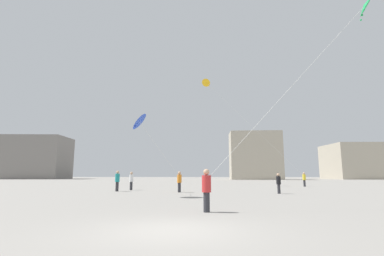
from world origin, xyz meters
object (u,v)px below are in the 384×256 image
at_px(person_in_yellow, 304,179).
at_px(kite_cobalt_diamond, 139,121).
at_px(building_centre_hall, 255,156).
at_px(kite_amber_diamond, 207,83).
at_px(building_right_hall, 362,162).
at_px(person_in_black, 279,182).
at_px(building_left_hall, 34,158).
at_px(person_in_white, 131,180).
at_px(person_in_red, 206,188).
at_px(kite_emerald_diamond, 364,6).
at_px(person_in_orange, 179,181).
at_px(person_in_teal, 117,180).

bearing_deg(person_in_yellow, kite_cobalt_diamond, -144.73).
bearing_deg(building_centre_hall, kite_amber_diamond, -108.11).
bearing_deg(building_right_hall, kite_amber_diamond, -133.03).
relative_size(person_in_black, person_in_yellow, 0.90).
distance_m(person_in_black, kite_amber_diamond, 21.25).
xyz_separation_m(kite_cobalt_diamond, building_centre_hall, (20.59, 65.80, 1.68)).
bearing_deg(kite_cobalt_diamond, building_right_hall, 52.64).
xyz_separation_m(person_in_yellow, building_left_hall, (-68.92, 56.95, 5.99)).
xyz_separation_m(person_in_yellow, kite_amber_diamond, (-12.14, 2.14, 13.37)).
relative_size(kite_amber_diamond, building_right_hall, 0.64).
xyz_separation_m(person_in_black, person_in_white, (-13.14, 4.72, 0.08)).
bearing_deg(kite_amber_diamond, person_in_yellow, -9.98).
distance_m(person_in_red, kite_emerald_diamond, 13.42).
height_order(person_in_yellow, person_in_orange, person_in_yellow).
bearing_deg(kite_amber_diamond, building_centre_hall, 71.89).
bearing_deg(building_centre_hall, building_right_hall, 13.00).
height_order(person_in_black, kite_cobalt_diamond, kite_cobalt_diamond).
xyz_separation_m(person_in_black, building_right_hall, (45.89, 70.42, 4.65)).
bearing_deg(building_right_hall, person_in_orange, -128.07).
bearing_deg(kite_cobalt_diamond, building_centre_hall, 72.63).
relative_size(person_in_white, building_centre_hall, 0.12).
relative_size(kite_emerald_diamond, kite_cobalt_diamond, 1.72).
bearing_deg(kite_emerald_diamond, person_in_yellow, 79.81).
bearing_deg(building_right_hall, person_in_yellow, -124.44).
distance_m(person_in_red, person_in_teal, 16.18).
bearing_deg(person_in_yellow, person_in_red, -126.39).
bearing_deg(person_in_red, person_in_white, 33.97).
distance_m(person_in_red, building_left_hall, 99.38).
bearing_deg(person_in_orange, building_left_hall, -79.08).
relative_size(person_in_teal, kite_amber_diamond, 0.14).
xyz_separation_m(kite_amber_diamond, building_centre_hall, (15.22, 46.55, -7.37)).
distance_m(person_in_white, kite_emerald_diamond, 23.09).
height_order(person_in_white, person_in_orange, person_in_orange).
bearing_deg(building_left_hall, kite_cobalt_diamond, -55.23).
xyz_separation_m(building_centre_hall, building_right_hall, (36.00, 8.31, -1.45)).
relative_size(person_in_red, building_right_hall, 0.08).
xyz_separation_m(person_in_red, building_left_hall, (-56.07, 81.83, 6.01)).
bearing_deg(person_in_red, person_in_black, -17.50).
xyz_separation_m(person_in_white, building_right_hall, (59.03, 65.69, 4.57)).
distance_m(person_in_yellow, person_in_orange, 19.15).
bearing_deg(building_centre_hall, person_in_red, -102.22).
relative_size(person_in_orange, kite_cobalt_diamond, 0.30).
bearing_deg(person_in_teal, building_left_hall, -166.37).
relative_size(kite_emerald_diamond, building_centre_hall, 0.67).
relative_size(person_in_white, building_right_hall, 0.08).
xyz_separation_m(person_in_orange, building_left_hall, (-53.97, 68.92, 5.99)).
relative_size(person_in_red, building_left_hall, 0.08).
distance_m(person_in_red, person_in_yellow, 28.00).
bearing_deg(person_in_white, person_in_orange, -143.03).
bearing_deg(person_in_red, kite_amber_diamond, 8.80).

